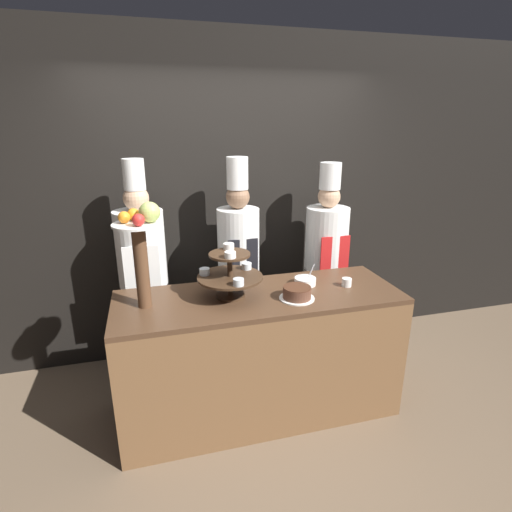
{
  "coord_description": "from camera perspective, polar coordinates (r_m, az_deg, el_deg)",
  "views": [
    {
      "loc": [
        -0.68,
        -2.08,
        2.06
      ],
      "look_at": [
        0.0,
        0.45,
        1.19
      ],
      "focal_mm": 28.0,
      "sensor_mm": 36.0,
      "label": 1
    }
  ],
  "objects": [
    {
      "name": "chef_left",
      "position": [
        3.27,
        -15.89,
        -1.53
      ],
      "size": [
        0.38,
        0.38,
        1.82
      ],
      "color": "black",
      "rests_on": "ground_plane"
    },
    {
      "name": "cake_round",
      "position": [
        2.7,
        5.88,
        -5.3
      ],
      "size": [
        0.24,
        0.24,
        0.09
      ],
      "color": "white",
      "rests_on": "buffet_counter"
    },
    {
      "name": "tiered_stand",
      "position": [
        2.67,
        -3.74,
        -2.37
      ],
      "size": [
        0.44,
        0.44,
        0.35
      ],
      "color": "#3D2819",
      "rests_on": "buffet_counter"
    },
    {
      "name": "ground_plane",
      "position": [
        3.01,
        2.44,
        -24.83
      ],
      "size": [
        14.0,
        14.0,
        0.0
      ],
      "primitive_type": "plane",
      "color": "brown"
    },
    {
      "name": "buffet_counter",
      "position": [
        2.98,
        0.52,
        -13.83
      ],
      "size": [
        1.97,
        0.69,
        0.94
      ],
      "color": "brown",
      "rests_on": "ground_plane"
    },
    {
      "name": "chef_center_left",
      "position": [
        3.33,
        -2.51,
        -0.29
      ],
      "size": [
        0.35,
        0.35,
        1.82
      ],
      "color": "#38332D",
      "rests_on": "ground_plane"
    },
    {
      "name": "cup_white",
      "position": [
        2.97,
        12.83,
        -3.68
      ],
      "size": [
        0.07,
        0.07,
        0.06
      ],
      "color": "white",
      "rests_on": "buffet_counter"
    },
    {
      "name": "fruit_pedestal",
      "position": [
        2.55,
        -16.05,
        2.12
      ],
      "size": [
        0.31,
        0.31,
        0.68
      ],
      "color": "brown",
      "rests_on": "buffet_counter"
    },
    {
      "name": "serving_bowl_far",
      "position": [
        2.94,
        7.04,
        -3.58
      ],
      "size": [
        0.16,
        0.16,
        0.16
      ],
      "color": "white",
      "rests_on": "buffet_counter"
    },
    {
      "name": "wall_back",
      "position": [
        3.58,
        -3.9,
        7.73
      ],
      "size": [
        10.0,
        0.06,
        2.8
      ],
      "color": "black",
      "rests_on": "ground_plane"
    },
    {
      "name": "chef_center_right",
      "position": [
        3.59,
        9.95,
        0.27
      ],
      "size": [
        0.37,
        0.37,
        1.76
      ],
      "color": "#28282D",
      "rests_on": "ground_plane"
    }
  ]
}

